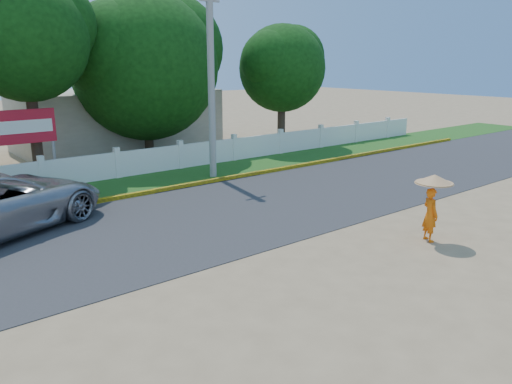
# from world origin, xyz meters

# --- Properties ---
(ground) EXTENTS (120.00, 120.00, 0.00)m
(ground) POSITION_xyz_m (0.00, 0.00, 0.00)
(ground) COLOR #9E8460
(ground) RESTS_ON ground
(road) EXTENTS (60.00, 7.00, 0.02)m
(road) POSITION_xyz_m (0.00, 4.50, 0.01)
(road) COLOR #38383A
(road) RESTS_ON ground
(grass_verge) EXTENTS (60.00, 3.50, 0.03)m
(grass_verge) POSITION_xyz_m (0.00, 9.75, 0.01)
(grass_verge) COLOR #2D601E
(grass_verge) RESTS_ON ground
(curb) EXTENTS (40.00, 0.18, 0.16)m
(curb) POSITION_xyz_m (0.00, 8.05, 0.08)
(curb) COLOR yellow
(curb) RESTS_ON ground
(fence) EXTENTS (40.00, 0.10, 1.10)m
(fence) POSITION_xyz_m (0.00, 11.20, 0.55)
(fence) COLOR silver
(fence) RESTS_ON ground
(building_near) EXTENTS (10.00, 6.00, 3.20)m
(building_near) POSITION_xyz_m (3.00, 18.00, 1.60)
(building_near) COLOR #B7AD99
(building_near) RESTS_ON ground
(utility_pole) EXTENTS (0.28, 0.28, 7.79)m
(utility_pole) POSITION_xyz_m (3.23, 8.92, 3.90)
(utility_pole) COLOR gray
(utility_pole) RESTS_ON ground
(monk_with_parasol) EXTENTS (1.01, 1.01, 1.84)m
(monk_with_parasol) POSITION_xyz_m (3.52, -1.14, 1.20)
(monk_with_parasol) COLOR #E65F0C
(monk_with_parasol) RESTS_ON ground
(billboard) EXTENTS (2.50, 0.13, 2.95)m
(billboard) POSITION_xyz_m (-3.26, 12.30, 2.14)
(billboard) COLOR gray
(billboard) RESTS_ON ground
(tree_row) EXTENTS (30.30, 8.06, 8.60)m
(tree_row) POSITION_xyz_m (-2.74, 14.23, 4.72)
(tree_row) COLOR #473828
(tree_row) RESTS_ON ground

